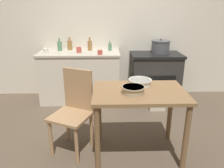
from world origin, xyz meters
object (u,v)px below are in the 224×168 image
at_px(work_table, 139,102).
at_px(flour_sack, 157,97).
at_px(cup_mid_right, 100,52).
at_px(bottle_far_left, 60,46).
at_px(stove, 155,76).
at_px(cup_center_right, 79,50).
at_px(bottle_center_left, 110,47).
at_px(cup_center, 46,51).
at_px(stock_pot, 161,47).
at_px(bottle_left, 90,45).
at_px(chair, 74,109).
at_px(mixing_bowl_large, 133,89).
at_px(bottle_mid_left, 70,45).
at_px(mixing_bowl_small, 140,82).

relative_size(work_table, flour_sack, 2.32).
bearing_deg(cup_mid_right, flour_sack, -13.18).
distance_m(work_table, bottle_far_left, 2.05).
bearing_deg(bottle_far_left, stove, -3.33).
bearing_deg(cup_center_right, work_table, -62.12).
height_order(bottle_center_left, cup_center, bottle_center_left).
xyz_separation_m(stock_pot, bottle_left, (-1.22, 0.06, 0.02)).
height_order(chair, cup_mid_right, cup_mid_right).
relative_size(mixing_bowl_large, bottle_mid_left, 1.08).
distance_m(bottle_far_left, bottle_left, 0.52).
bearing_deg(cup_center, stove, 4.50).
bearing_deg(bottle_far_left, cup_mid_right, -26.32).
xyz_separation_m(bottle_far_left, bottle_mid_left, (0.16, 0.08, 0.00)).
bearing_deg(stove, cup_center_right, -176.56).
distance_m(stove, mixing_bowl_large, 1.80).
xyz_separation_m(flour_sack, cup_center, (-1.80, 0.32, 0.70)).
relative_size(cup_center_right, cup_mid_right, 1.15).
xyz_separation_m(stove, flour_sack, (-0.04, -0.47, -0.21)).
xyz_separation_m(bottle_mid_left, cup_mid_right, (0.54, -0.43, -0.05)).
distance_m(cup_center, cup_center_right, 0.53).
relative_size(bottle_far_left, bottle_center_left, 1.30).
bearing_deg(bottle_left, work_table, -69.78).
xyz_separation_m(bottle_far_left, cup_center_right, (0.35, -0.18, -0.04)).
relative_size(bottle_far_left, cup_center, 2.47).
bearing_deg(bottle_center_left, stove, -6.64).
bearing_deg(chair, cup_mid_right, 101.82).
height_order(cup_center, cup_center_right, cup_center_right).
xyz_separation_m(mixing_bowl_small, bottle_mid_left, (-1.01, 1.58, 0.15)).
distance_m(mixing_bowl_large, bottle_center_left, 1.76).
xyz_separation_m(bottle_left, cup_mid_right, (0.19, -0.37, -0.05)).
relative_size(mixing_bowl_small, cup_center_right, 2.80).
xyz_separation_m(mixing_bowl_large, bottle_far_left, (-1.07, 1.75, 0.14)).
bearing_deg(bottle_mid_left, stock_pot, -4.29).
bearing_deg(cup_center, cup_mid_right, -6.83).
bearing_deg(bottle_center_left, bottle_far_left, 179.74).
height_order(bottle_far_left, bottle_mid_left, bottle_mid_left).
xyz_separation_m(bottle_left, cup_center, (-0.70, -0.27, -0.04)).
bearing_deg(bottle_far_left, mixing_bowl_small, -51.88).
xyz_separation_m(stock_pot, bottle_center_left, (-0.87, 0.04, -0.01)).
relative_size(flour_sack, cup_mid_right, 5.20).
xyz_separation_m(work_table, bottle_far_left, (-1.14, 1.68, 0.31)).
distance_m(flour_sack, mixing_bowl_small, 1.19).
relative_size(flour_sack, bottle_center_left, 2.58).
bearing_deg(stove, stock_pot, 37.25).
bearing_deg(bottle_mid_left, stove, -6.68).
bearing_deg(bottle_mid_left, flour_sack, -23.73).
height_order(mixing_bowl_large, cup_center_right, cup_center_right).
bearing_deg(work_table, chair, 169.82).
bearing_deg(bottle_far_left, cup_center_right, -26.79).
relative_size(mixing_bowl_small, cup_center, 3.03).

